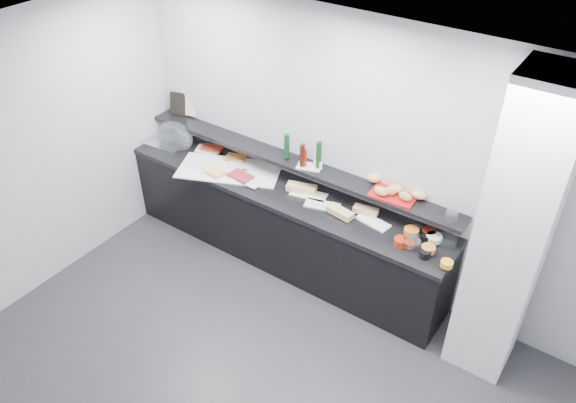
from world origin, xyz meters
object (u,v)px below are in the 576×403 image
Objects in this scene: framed_print at (180,104)px; carafe at (454,206)px; condiment_tray at (309,167)px; sandwich_plate_mid at (322,205)px; bread_tray at (394,195)px; cloche_base at (167,144)px.

carafe reaches higher than framed_print.
condiment_tray is (1.80, -0.10, -0.12)m from framed_print.
carafe is (1.45, -0.01, 0.14)m from condiment_tray.
carafe is (1.18, 0.16, 0.39)m from sandwich_plate_mid.
framed_print is 0.64× the size of bread_tray.
condiment_tray is 0.58× the size of bread_tray.
carafe is at bearing -9.07° from bread_tray.
bread_tray is (0.89, 0.04, 0.00)m from condiment_tray.
framed_print reaches higher than bread_tray.
framed_print is at bearing 175.08° from bread_tray.
carafe reaches higher than condiment_tray.
carafe is at bearing -20.50° from framed_print.
condiment_tray is (-0.27, 0.17, 0.25)m from sandwich_plate_mid.
sandwich_plate_mid is (2.04, 0.03, -0.01)m from cloche_base.
cloche_base is 1.67× the size of framed_print.
bread_tray is 0.58m from carafe.
framed_print reaches higher than condiment_tray.
bread_tray is at bearing 0.07° from cloche_base.
cloche_base is at bearing -102.83° from framed_print.
bread_tray reaches higher than condiment_tray.
carafe is at bearing -8.61° from sandwich_plate_mid.
carafe reaches higher than bread_tray.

